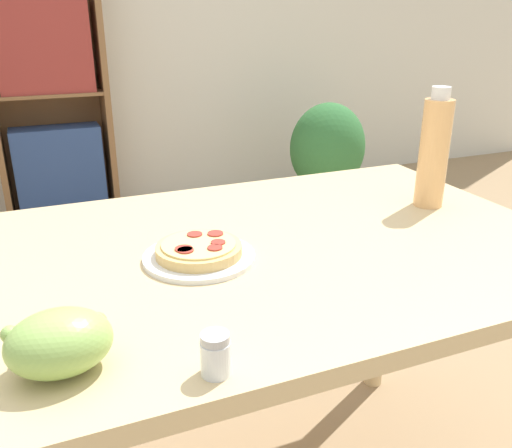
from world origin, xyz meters
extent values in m
cube|color=#D1B27F|center=(0.11, -0.13, 0.76)|extent=(1.21, 0.84, 0.03)
cylinder|color=#D1B27F|center=(-0.44, 0.23, 0.37)|extent=(0.06, 0.06, 0.74)
cylinder|color=#D1B27F|center=(0.65, 0.23, 0.37)|extent=(0.06, 0.06, 0.74)
cylinder|color=white|center=(-0.07, -0.15, 0.78)|extent=(0.22, 0.22, 0.01)
cylinder|color=#DBB26B|center=(-0.07, -0.15, 0.80)|extent=(0.17, 0.17, 0.02)
cylinder|color=#EACC7A|center=(-0.07, -0.15, 0.81)|extent=(0.14, 0.14, 0.00)
cylinder|color=#A83328|center=(-0.05, -0.18, 0.81)|extent=(0.03, 0.03, 0.00)
cylinder|color=#A83328|center=(-0.11, -0.16, 0.81)|extent=(0.03, 0.03, 0.00)
cylinder|color=#A83328|center=(-0.04, -0.16, 0.81)|extent=(0.03, 0.03, 0.00)
cylinder|color=#A83328|center=(-0.07, -0.10, 0.81)|extent=(0.03, 0.03, 0.00)
cylinder|color=#A83328|center=(-0.10, -0.17, 0.81)|extent=(0.03, 0.03, 0.00)
cylinder|color=#A83328|center=(-0.03, -0.11, 0.81)|extent=(0.03, 0.03, 0.00)
ellipsoid|color=#93BC5B|center=(-0.34, -0.41, 0.82)|extent=(0.14, 0.11, 0.09)
sphere|color=#93BC5B|center=(-0.33, -0.42, 0.79)|extent=(0.02, 0.02, 0.02)
sphere|color=#93BC5B|center=(-0.35, -0.39, 0.81)|extent=(0.03, 0.03, 0.03)
sphere|color=#93BC5B|center=(-0.36, -0.37, 0.83)|extent=(0.02, 0.02, 0.02)
sphere|color=#93BC5B|center=(-0.33, -0.43, 0.83)|extent=(0.02, 0.02, 0.02)
sphere|color=#93BC5B|center=(-0.37, -0.42, 0.82)|extent=(0.02, 0.02, 0.02)
sphere|color=#93BC5B|center=(-0.30, -0.41, 0.81)|extent=(0.02, 0.02, 0.02)
sphere|color=#93BC5B|center=(-0.32, -0.40, 0.83)|extent=(0.02, 0.02, 0.02)
sphere|color=#93BC5B|center=(-0.38, -0.37, 0.80)|extent=(0.03, 0.03, 0.03)
sphere|color=#93BC5B|center=(-0.36, -0.43, 0.83)|extent=(0.02, 0.02, 0.02)
sphere|color=#93BC5B|center=(-0.40, -0.39, 0.83)|extent=(0.02, 0.02, 0.02)
sphere|color=#93BC5B|center=(-0.29, -0.38, 0.83)|extent=(0.02, 0.02, 0.02)
cylinder|color=#EFB270|center=(0.55, -0.06, 0.91)|extent=(0.07, 0.07, 0.26)
cylinder|color=white|center=(0.55, -0.06, 1.05)|extent=(0.04, 0.04, 0.03)
cylinder|color=white|center=(-0.15, -0.50, 0.80)|extent=(0.04, 0.04, 0.05)
cylinder|color=#B7B7BC|center=(-0.15, -0.50, 0.83)|extent=(0.04, 0.04, 0.01)
cube|color=brown|center=(0.10, 2.45, 0.76)|extent=(0.04, 0.29, 1.53)
cube|color=brown|center=(-0.22, 2.59, 0.76)|extent=(0.67, 0.01, 1.53)
cube|color=brown|center=(-0.22, 2.45, 0.02)|extent=(0.60, 0.28, 0.02)
cube|color=navy|center=(-0.22, 2.43, 0.30)|extent=(0.53, 0.20, 0.54)
cube|color=brown|center=(-0.22, 2.45, 0.76)|extent=(0.60, 0.28, 0.02)
cube|color=#99332D|center=(-0.22, 2.43, 1.04)|extent=(0.53, 0.20, 0.54)
cylinder|color=#BCB2A3|center=(1.39, 1.90, 0.10)|extent=(0.24, 0.24, 0.21)
ellipsoid|color=#337038|center=(1.39, 1.90, 0.41)|extent=(0.50, 0.42, 0.57)
camera|label=1|loc=(-0.33, -1.07, 1.23)|focal=38.00mm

